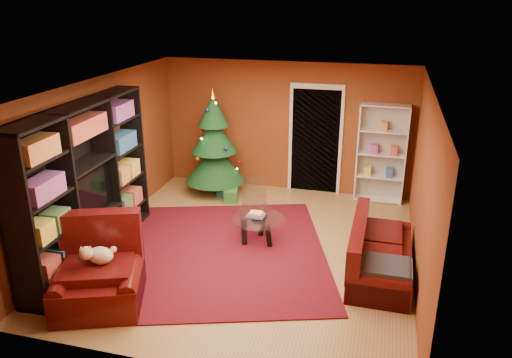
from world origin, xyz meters
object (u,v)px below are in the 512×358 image
(gift_box_teal, at_px, (227,188))
(armchair, at_px, (98,273))
(dog, at_px, (101,255))
(sofa, at_px, (382,249))
(christmas_tree, at_px, (214,143))
(media_unit, at_px, (86,184))
(rug, at_px, (226,252))
(acrylic_chair, at_px, (253,209))
(gift_box_green, at_px, (231,196))
(white_bookshelf, at_px, (381,154))
(coffee_table, at_px, (258,230))

(gift_box_teal, height_order, armchair, armchair)
(dog, bearing_deg, sofa, 4.50)
(christmas_tree, bearing_deg, sofa, -35.19)
(media_unit, relative_size, dog, 7.73)
(rug, height_order, media_unit, media_unit)
(rug, relative_size, media_unit, 1.16)
(dog, height_order, sofa, dog)
(rug, height_order, acrylic_chair, acrylic_chair)
(gift_box_green, height_order, sofa, sofa)
(media_unit, bearing_deg, sofa, 5.90)
(rug, distance_m, sofa, 2.38)
(gift_box_teal, relative_size, dog, 0.78)
(armchair, bearing_deg, white_bookshelf, 32.18)
(armchair, distance_m, acrylic_chair, 2.88)
(dog, bearing_deg, rug, 34.83)
(armchair, height_order, acrylic_chair, armchair)
(white_bookshelf, bearing_deg, armchair, -125.40)
(armchair, relative_size, coffee_table, 1.37)
(acrylic_chair, bearing_deg, dog, -127.84)
(media_unit, height_order, acrylic_chair, media_unit)
(dog, bearing_deg, media_unit, 107.20)
(acrylic_chair, bearing_deg, gift_box_green, 114.57)
(media_unit, bearing_deg, white_bookshelf, 36.93)
(gift_box_teal, relative_size, coffee_table, 0.36)
(white_bookshelf, bearing_deg, christmas_tree, -170.91)
(christmas_tree, xyz_separation_m, armchair, (-0.17, -4.06, -0.58))
(gift_box_teal, height_order, gift_box_green, gift_box_teal)
(coffee_table, bearing_deg, armchair, -125.93)
(gift_box_teal, bearing_deg, dog, -96.22)
(coffee_table, bearing_deg, media_unit, -155.71)
(media_unit, xyz_separation_m, gift_box_green, (1.42, 2.54, -1.06))
(sofa, xyz_separation_m, coffee_table, (-1.94, 0.46, -0.18))
(white_bookshelf, relative_size, sofa, 1.05)
(media_unit, height_order, coffee_table, media_unit)
(rug, xyz_separation_m, dog, (-1.13, -1.65, 0.67))
(gift_box_teal, distance_m, acrylic_chair, 1.72)
(gift_box_teal, relative_size, gift_box_green, 1.21)
(christmas_tree, height_order, armchair, christmas_tree)
(dog, distance_m, acrylic_chair, 2.82)
(sofa, relative_size, coffee_table, 2.17)
(white_bookshelf, bearing_deg, rug, -127.15)
(coffee_table, bearing_deg, gift_box_green, 122.34)
(dog, bearing_deg, gift_box_green, 59.60)
(christmas_tree, distance_m, dog, 4.02)
(rug, distance_m, acrylic_chair, 0.93)
(gift_box_teal, height_order, dog, dog)
(christmas_tree, relative_size, sofa, 1.15)
(armchair, bearing_deg, dog, 45.00)
(christmas_tree, xyz_separation_m, gift_box_teal, (0.28, -0.11, -0.88))
(white_bookshelf, bearing_deg, dog, -125.56)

